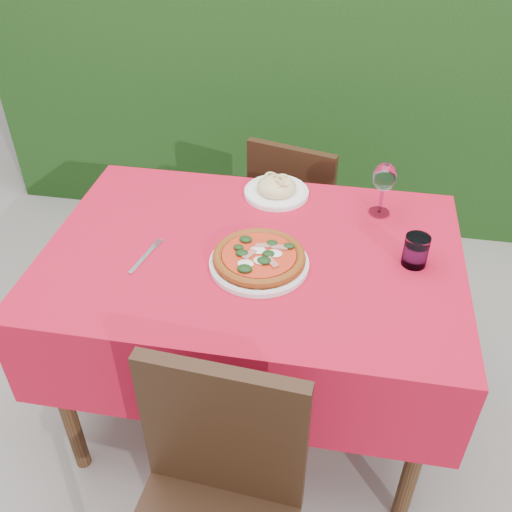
% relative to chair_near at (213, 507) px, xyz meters
% --- Properties ---
extents(ground, '(60.00, 60.00, 0.00)m').
position_rel_chair_near_xyz_m(ground, '(-0.03, 0.68, -0.50)').
color(ground, slate).
rests_on(ground, ground).
extents(hedge, '(3.20, 0.55, 1.78)m').
position_rel_chair_near_xyz_m(hedge, '(-0.03, 2.23, 0.41)').
color(hedge, black).
rests_on(hedge, ground).
extents(dining_table, '(1.26, 0.86, 0.75)m').
position_rel_chair_near_xyz_m(dining_table, '(-0.03, 0.68, 0.09)').
color(dining_table, '#462C16').
rests_on(dining_table, ground).
extents(chair_near, '(0.42, 0.42, 0.88)m').
position_rel_chair_near_xyz_m(chair_near, '(0.00, 0.00, 0.00)').
color(chair_near, black).
rests_on(chair_near, ground).
extents(chair_far, '(0.44, 0.44, 0.80)m').
position_rel_chair_near_xyz_m(chair_far, '(0.04, 1.36, -0.04)').
color(chair_far, black).
rests_on(chair_far, ground).
extents(pizza_plate, '(0.30, 0.30, 0.05)m').
position_rel_chair_near_xyz_m(pizza_plate, '(0.00, 0.61, 0.27)').
color(pizza_plate, white).
rests_on(pizza_plate, dining_table).
extents(pasta_plate, '(0.22, 0.22, 0.06)m').
position_rel_chair_near_xyz_m(pasta_plate, '(-0.01, 1.01, 0.27)').
color(pasta_plate, white).
rests_on(pasta_plate, dining_table).
extents(water_glass, '(0.07, 0.07, 0.10)m').
position_rel_chair_near_xyz_m(water_glass, '(0.45, 0.70, 0.29)').
color(water_glass, silver).
rests_on(water_glass, dining_table).
extents(wine_glass, '(0.08, 0.08, 0.19)m').
position_rel_chair_near_xyz_m(wine_glass, '(0.35, 0.96, 0.38)').
color(wine_glass, silver).
rests_on(wine_glass, dining_table).
extents(fork, '(0.06, 0.19, 0.01)m').
position_rel_chair_near_xyz_m(fork, '(-0.34, 0.58, 0.25)').
color(fork, silver).
rests_on(fork, dining_table).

